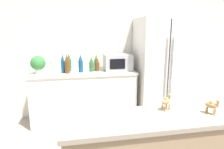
{
  "coord_description": "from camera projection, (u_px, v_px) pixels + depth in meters",
  "views": [
    {
      "loc": [
        -0.66,
        -1.02,
        1.59
      ],
      "look_at": [
        -0.21,
        1.36,
        1.05
      ],
      "focal_mm": 32.0,
      "sensor_mm": 36.0,
      "label": 1
    }
  ],
  "objects": [
    {
      "name": "back_bottle_5",
      "position": [
        67.0,
        64.0,
        3.28
      ],
      "size": [
        0.08,
        0.08,
        0.32
      ],
      "color": "brown",
      "rests_on": "back_counter"
    },
    {
      "name": "microwave",
      "position": [
        118.0,
        62.0,
        3.56
      ],
      "size": [
        0.48,
        0.37,
        0.28
      ],
      "color": "#B2B5BA",
      "rests_on": "back_counter"
    },
    {
      "name": "back_bottle_0",
      "position": [
        81.0,
        64.0,
        3.37
      ],
      "size": [
        0.08,
        0.08,
        0.31
      ],
      "color": "navy",
      "rests_on": "back_counter"
    },
    {
      "name": "back_counter",
      "position": [
        84.0,
        96.0,
        3.56
      ],
      "size": [
        1.79,
        0.63,
        0.89
      ],
      "color": "white",
      "rests_on": "ground_plane"
    },
    {
      "name": "paper_towel_roll",
      "position": [
        54.0,
        66.0,
        3.35
      ],
      "size": [
        0.11,
        0.11,
        0.22
      ],
      "color": "white",
      "rests_on": "back_counter"
    },
    {
      "name": "refrigerator",
      "position": [
        159.0,
        69.0,
        3.63
      ],
      "size": [
        0.83,
        0.75,
        1.81
      ],
      "color": "silver",
      "rests_on": "ground_plane"
    },
    {
      "name": "camel_figurine_second",
      "position": [
        212.0,
        105.0,
        1.57
      ],
      "size": [
        0.09,
        0.1,
        0.13
      ],
      "color": "#A87F4C",
      "rests_on": "bar_counter"
    },
    {
      "name": "potted_plant",
      "position": [
        38.0,
        64.0,
        3.25
      ],
      "size": [
        0.24,
        0.24,
        0.3
      ],
      "color": "silver",
      "rests_on": "back_counter"
    },
    {
      "name": "back_bottle_3",
      "position": [
        69.0,
        63.0,
        3.46
      ],
      "size": [
        0.08,
        0.08,
        0.31
      ],
      "color": "#2D6033",
      "rests_on": "back_counter"
    },
    {
      "name": "camel_figurine",
      "position": [
        166.0,
        101.0,
        1.65
      ],
      "size": [
        0.1,
        0.08,
        0.13
      ],
      "color": "#A87F4C",
      "rests_on": "bar_counter"
    },
    {
      "name": "back_bottle_6",
      "position": [
        96.0,
        63.0,
        3.56
      ],
      "size": [
        0.08,
        0.08,
        0.28
      ],
      "color": "#2D6033",
      "rests_on": "back_counter"
    },
    {
      "name": "back_bottle_4",
      "position": [
        63.0,
        64.0,
        3.31
      ],
      "size": [
        0.06,
        0.06,
        0.32
      ],
      "color": "navy",
      "rests_on": "back_counter"
    },
    {
      "name": "wall_back",
      "position": [
        109.0,
        47.0,
        3.79
      ],
      "size": [
        8.0,
        0.06,
        2.55
      ],
      "color": "silver",
      "rests_on": "ground_plane"
    },
    {
      "name": "back_bottle_2",
      "position": [
        91.0,
        65.0,
        3.44
      ],
      "size": [
        0.08,
        0.08,
        0.25
      ],
      "color": "#2D6033",
      "rests_on": "back_counter"
    },
    {
      "name": "back_bottle_1",
      "position": [
        97.0,
        65.0,
        3.47
      ],
      "size": [
        0.08,
        0.08,
        0.24
      ],
      "color": "brown",
      "rests_on": "back_counter"
    }
  ]
}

